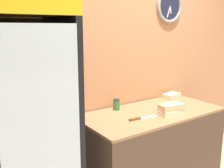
# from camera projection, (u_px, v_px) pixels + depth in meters

# --- Properties ---
(wall_back) EXTENTS (5.20, 0.10, 2.70)m
(wall_back) POSITION_uv_depth(u_px,v_px,m) (129.00, 60.00, 2.92)
(wall_back) COLOR tan
(wall_back) RESTS_ON ground_plane
(prep_counter) EXTENTS (1.50, 0.72, 0.86)m
(prep_counter) POSITION_uv_depth(u_px,v_px,m) (151.00, 150.00, 2.79)
(prep_counter) COLOR #4C3828
(prep_counter) RESTS_ON ground_plane
(beverage_cooler) EXTENTS (0.64, 0.68, 1.97)m
(beverage_cooler) POSITION_uv_depth(u_px,v_px,m) (24.00, 114.00, 2.00)
(beverage_cooler) COLOR black
(beverage_cooler) RESTS_ON ground_plane
(sandwich_stack_bottom) EXTENTS (0.25, 0.14, 0.06)m
(sandwich_stack_bottom) POSITION_uv_depth(u_px,v_px,m) (171.00, 112.00, 2.58)
(sandwich_stack_bottom) COLOR beige
(sandwich_stack_bottom) RESTS_ON prep_counter
(sandwich_stack_middle) EXTENTS (0.26, 0.15, 0.06)m
(sandwich_stack_middle) POSITION_uv_depth(u_px,v_px,m) (171.00, 107.00, 2.57)
(sandwich_stack_middle) COLOR tan
(sandwich_stack_middle) RESTS_ON sandwich_stack_bottom
(sandwich_flat_left) EXTENTS (0.23, 0.16, 0.06)m
(sandwich_flat_left) POSITION_uv_depth(u_px,v_px,m) (172.00, 96.00, 3.20)
(sandwich_flat_left) COLOR beige
(sandwich_flat_left) RESTS_ON prep_counter
(chefs_knife) EXTENTS (0.33, 0.06, 0.02)m
(chefs_knife) POSITION_uv_depth(u_px,v_px,m) (140.00, 118.00, 2.47)
(chefs_knife) COLOR silver
(chefs_knife) RESTS_ON prep_counter
(condiment_jar) EXTENTS (0.07, 0.07, 0.12)m
(condiment_jar) POSITION_uv_depth(u_px,v_px,m) (116.00, 105.00, 2.74)
(condiment_jar) COLOR #336B38
(condiment_jar) RESTS_ON prep_counter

